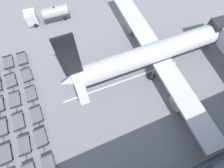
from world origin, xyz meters
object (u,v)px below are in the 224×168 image
baggage_dolly_row_near_col_d (1,128)px  baggage_dolly_row_mid_a_col_a (8,63)px  baggage_dolly_row_near_col_e (5,154)px  baggage_dolly_row_mid_a_col_d (18,122)px  baggage_dolly_row_mid_b_col_c (31,94)px  baggage_dolly_row_mid_a_col_c (15,100)px  fuel_tanker_primary (50,15)px  baggage_dolly_row_mid_b_col_b (27,76)px  baggage_dolly_row_mid_a_col_b (11,81)px  baggage_dolly_row_mid_b_col_a (22,59)px  baggage_dolly_row_mid_b_col_e (41,138)px  baggage_dolly_row_mid_a_col_e (24,145)px  baggage_dolly_row_mid_b_col_d (36,115)px  airplane (161,51)px  baggage_dolly_row_mid_b_col_f (49,166)px

baggage_dolly_row_near_col_d → baggage_dolly_row_mid_a_col_a: bearing=167.3°
baggage_dolly_row_near_col_e → baggage_dolly_row_mid_a_col_d: 4.80m
baggage_dolly_row_mid_a_col_a → baggage_dolly_row_mid_b_col_c: size_ratio=1.00×
baggage_dolly_row_mid_a_col_a → baggage_dolly_row_mid_b_col_c: (8.05, 2.62, 0.00)m
baggage_dolly_row_mid_a_col_a → baggage_dolly_row_mid_a_col_c: 8.05m
fuel_tanker_primary → baggage_dolly_row_mid_a_col_a: 13.27m
baggage_dolly_row_mid_a_col_a → baggage_dolly_row_mid_b_col_b: bearing=33.2°
baggage_dolly_row_mid_a_col_b → baggage_dolly_row_mid_b_col_a: same height
baggage_dolly_row_mid_a_col_b → baggage_dolly_row_mid_b_col_a: bearing=146.1°
fuel_tanker_primary → baggage_dolly_row_mid_b_col_e: (24.37, -7.56, -0.78)m
baggage_dolly_row_mid_a_col_e → baggage_dolly_row_mid_b_col_d: same height
airplane → baggage_dolly_row_mid_b_col_e: bearing=-76.8°
baggage_dolly_row_mid_a_col_a → baggage_dolly_row_mid_b_col_d: size_ratio=1.00×
airplane → baggage_dolly_row_mid_b_col_d: (1.67, -23.09, -2.88)m
baggage_dolly_row_near_col_d → fuel_tanker_primary: bearing=147.9°
airplane → baggage_dolly_row_near_col_e: airplane is taller
baggage_dolly_row_mid_a_col_a → baggage_dolly_row_mid_b_col_b: same height
baggage_dolly_row_mid_a_col_a → baggage_dolly_row_mid_a_col_e: 15.96m
baggage_dolly_row_mid_a_col_b → baggage_dolly_row_mid_a_col_c: (3.94, 0.07, 0.00)m
baggage_dolly_row_mid_a_col_a → baggage_dolly_row_mid_b_col_d: 12.40m
baggage_dolly_row_mid_a_col_c → baggage_dolly_row_mid_b_col_e: size_ratio=1.01×
baggage_dolly_row_near_col_d → baggage_dolly_row_mid_a_col_c: 4.77m
baggage_dolly_row_mid_a_col_a → baggage_dolly_row_mid_b_col_e: bearing=9.3°
baggage_dolly_row_mid_a_col_b → baggage_dolly_row_near_col_d: bearing=-18.1°
baggage_dolly_row_mid_a_col_a → baggage_dolly_row_mid_a_col_e: bearing=0.2°
baggage_dolly_row_mid_b_col_b → baggage_dolly_row_mid_a_col_c: bearing=-34.8°
baggage_dolly_row_mid_a_col_d → baggage_dolly_row_mid_a_col_e: same height
baggage_dolly_row_mid_b_col_b → baggage_dolly_row_mid_b_col_c: size_ratio=1.01×
baggage_dolly_row_mid_a_col_c → baggage_dolly_row_mid_a_col_b: bearing=-179.1°
baggage_dolly_row_near_col_d → baggage_dolly_row_mid_b_col_d: size_ratio=1.00×
baggage_dolly_row_near_col_e → baggage_dolly_row_mid_b_col_f: size_ratio=1.00×
baggage_dolly_row_mid_a_col_b → baggage_dolly_row_mid_b_col_f: same height
baggage_dolly_row_near_col_d → baggage_dolly_row_near_col_e: (4.10, 0.02, 0.00)m
baggage_dolly_row_mid_a_col_d → baggage_dolly_row_mid_a_col_e: size_ratio=0.99×
fuel_tanker_primary → baggage_dolly_row_mid_a_col_d: bearing=-26.6°
baggage_dolly_row_mid_a_col_a → baggage_dolly_row_mid_b_col_f: (20.05, 2.77, 0.00)m
baggage_dolly_row_mid_b_col_b → baggage_dolly_row_mid_b_col_f: same height
baggage_dolly_row_near_col_d → baggage_dolly_row_near_col_e: same height
baggage_dolly_row_mid_a_col_e → baggage_dolly_row_mid_a_col_d: bearing=-176.9°
baggage_dolly_row_mid_a_col_d → baggage_dolly_row_mid_b_col_b: 8.44m
airplane → baggage_dolly_row_near_col_d: bearing=-86.8°
baggage_dolly_row_mid_a_col_a → baggage_dolly_row_mid_b_col_e: same height
baggage_dolly_row_near_col_e → baggage_dolly_row_mid_b_col_d: size_ratio=1.00×
baggage_dolly_row_near_col_d → baggage_dolly_row_mid_b_col_d: same height
baggage_dolly_row_mid_b_col_c → baggage_dolly_row_mid_a_col_d: bearing=-34.8°
baggage_dolly_row_mid_a_col_c → baggage_dolly_row_mid_b_col_f: bearing=13.3°
baggage_dolly_row_mid_a_col_b → baggage_dolly_row_mid_b_col_d: size_ratio=1.01×
airplane → fuel_tanker_primary: (-18.94, -15.65, -2.10)m
baggage_dolly_row_mid_b_col_e → baggage_dolly_row_mid_b_col_f: size_ratio=1.00×
baggage_dolly_row_mid_b_col_c → baggage_dolly_row_mid_b_col_d: bearing=1.2°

